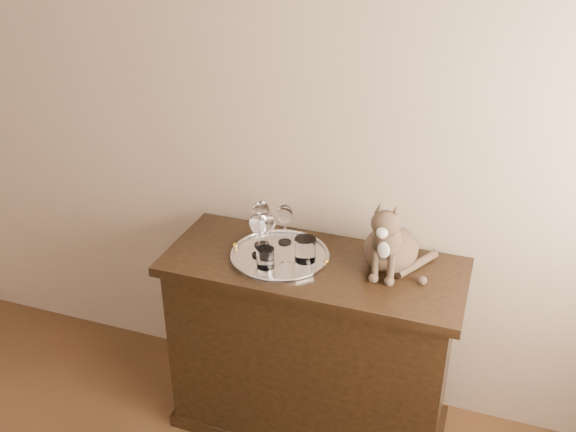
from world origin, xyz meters
name	(u,v)px	position (x,y,z in m)	size (l,w,h in m)	color
wall_back	(204,103)	(0.00, 2.25, 1.35)	(4.00, 0.10, 2.70)	#C1A791
sideboard	(312,348)	(0.60, 1.94, 0.42)	(1.20, 0.50, 0.85)	black
tray	(280,256)	(0.46, 1.94, 0.85)	(0.40, 0.40, 0.01)	silver
wine_glass_a	(261,224)	(0.36, 1.99, 0.96)	(0.08, 0.08, 0.20)	white
wine_glass_b	(285,224)	(0.44, 2.04, 0.95)	(0.07, 0.07, 0.17)	silver
wine_glass_c	(259,234)	(0.38, 1.91, 0.95)	(0.07, 0.07, 0.19)	white
wine_glass_d	(267,234)	(0.41, 1.93, 0.95)	(0.07, 0.07, 0.18)	silver
tumbler_b	(266,258)	(0.44, 1.84, 0.90)	(0.07, 0.07, 0.08)	white
tumbler_c	(305,249)	(0.57, 1.94, 0.91)	(0.09, 0.09, 0.10)	silver
cat	(392,230)	(0.89, 2.01, 1.01)	(0.32, 0.30, 0.33)	brown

